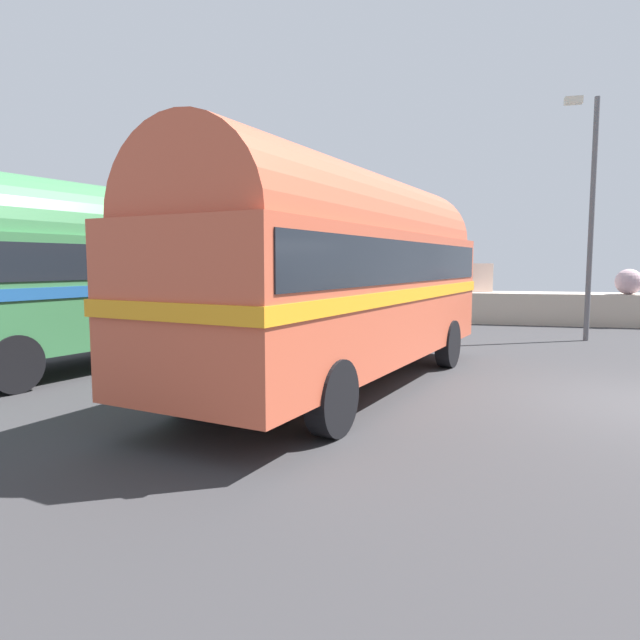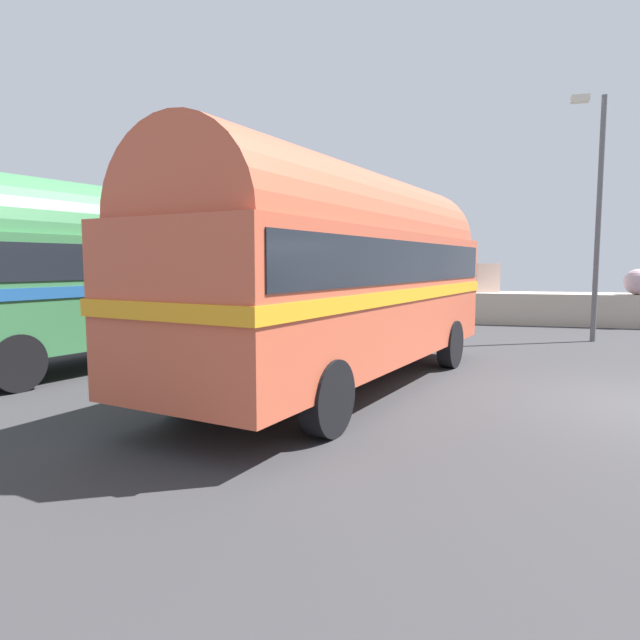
{
  "view_description": "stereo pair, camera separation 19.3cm",
  "coord_description": "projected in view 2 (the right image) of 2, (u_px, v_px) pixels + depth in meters",
  "views": [
    {
      "loc": [
        -2.95,
        -9.08,
        2.13
      ],
      "look_at": [
        -5.26,
        0.15,
        1.16
      ],
      "focal_mm": 31.28,
      "sensor_mm": 36.0,
      "label": 1
    },
    {
      "loc": [
        -2.76,
        -9.03,
        2.13
      ],
      "look_at": [
        -5.26,
        0.15,
        1.16
      ],
      "focal_mm": 31.28,
      "sensor_mm": 36.0,
      "label": 2
    }
  ],
  "objects": [
    {
      "name": "lamp_post",
      "position": [
        596.0,
        206.0,
        14.75
      ],
      "size": [
        0.9,
        0.34,
        6.49
      ],
      "color": "#5B5B60",
      "rests_on": "ground"
    },
    {
      "name": "second_coach",
      "position": [
        104.0,
        267.0,
        11.77
      ],
      "size": [
        4.74,
        8.91,
        3.7
      ],
      "rotation": [
        0.0,
        0.0,
        -0.29
      ],
      "color": "black",
      "rests_on": "ground"
    },
    {
      "name": "breakwater",
      "position": [
        551.0,
        306.0,
        19.44
      ],
      "size": [
        31.36,
        2.16,
        2.46
      ],
      "color": "#B8AA99",
      "rests_on": "ground"
    },
    {
      "name": "vintage_coach",
      "position": [
        344.0,
        268.0,
        9.4
      ],
      "size": [
        4.45,
        8.91,
        3.7
      ],
      "rotation": [
        0.0,
        0.0,
        -0.25
      ],
      "color": "black",
      "rests_on": "ground"
    }
  ]
}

